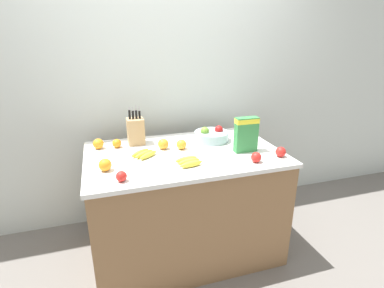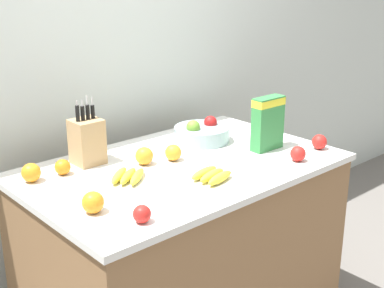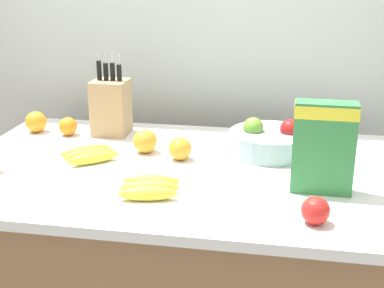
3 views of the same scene
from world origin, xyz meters
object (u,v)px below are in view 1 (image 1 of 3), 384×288
Objects in this scene: knife_block at (136,131)px; orange_front_left at (163,144)px; apple_front at (256,157)px; apple_near_bananas at (121,176)px; banana_bunch_left at (189,162)px; banana_bunch_right at (144,154)px; orange_mid_right at (105,165)px; orange_back_center at (117,143)px; fruit_bowl at (212,136)px; apple_leftmost at (281,152)px; orange_by_cereal at (181,145)px; orange_front_center at (98,144)px; cereal_box at (246,133)px.

orange_front_left is (0.18, -0.19, -0.07)m from knife_block.
apple_front is 0.91m from apple_near_bananas.
banana_bunch_left reaches higher than banana_bunch_right.
orange_back_center is at bearing 76.01° from orange_mid_right.
fruit_bowl is 0.59m from apple_leftmost.
orange_by_cereal is 0.64m from orange_front_center.
knife_block is at bearing 17.28° from orange_back_center.
banana_bunch_left is at bearing -47.12° from orange_back_center.
cereal_box is at bearing 12.51° from banana_bunch_left.
orange_front_center is at bearing 94.69° from orange_mid_right.
banana_bunch_left is at bearing 14.57° from apple_near_bananas.
apple_near_bananas is (-0.19, -0.35, 0.01)m from banana_bunch_right.
apple_front reaches higher than orange_back_center.
orange_front_center is at bearing -173.76° from knife_block.
banana_bunch_right is at bearing -86.57° from knife_block.
fruit_bowl reaches higher than apple_front.
banana_bunch_right is at bearing -39.51° from orange_front_center.
cereal_box reaches higher than fruit_bowl.
knife_block is 0.18m from orange_back_center.
apple_front is 0.87× the size of orange_front_left.
apple_leftmost is at bearing -53.81° from fruit_bowl.
banana_bunch_left is 0.55m from orange_mid_right.
orange_by_cereal is (0.47, -0.19, 0.00)m from orange_back_center.
fruit_bowl is at bearing -4.84° from orange_back_center.
orange_back_center is 0.90× the size of orange_by_cereal.
banana_bunch_right is at bearing 31.69° from orange_mid_right.
orange_mid_right is at bearing 170.55° from apple_front.
knife_block is 1.11× the size of fruit_bowl.
orange_front_left is at bearing 141.68° from apple_front.
fruit_bowl is (0.61, -0.11, -0.06)m from knife_block.
knife_block is 1.20× the size of cereal_box.
cereal_box is at bearing 13.52° from apple_near_bananas.
orange_front_center is 0.50m from orange_front_left.
fruit_bowl is 3.42× the size of orange_mid_right.
orange_back_center is (-0.76, 0.06, -0.01)m from fruit_bowl.
banana_bunch_right is 2.89× the size of apple_front.
fruit_bowl is 1.36× the size of banana_bunch_right.
fruit_bowl is 0.94m from apple_near_bananas.
orange_front_center is (-1.06, 0.39, -0.10)m from cereal_box.
orange_back_center is 0.14m from orange_front_center.
apple_leftmost is 0.89× the size of orange_mid_right.
banana_bunch_right is at bearing 138.68° from banana_bunch_left.
cereal_box is 0.24m from apple_front.
banana_bunch_right is 2.57× the size of orange_front_center.
orange_back_center is (-0.44, 0.48, 0.01)m from banana_bunch_left.
apple_front is 0.89× the size of orange_front_center.
knife_block reaches higher than orange_front_center.
apple_near_bananas is 0.63m from orange_by_cereal.
cereal_box is at bearing -28.81° from knife_block.
orange_front_left reaches higher than orange_front_center.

